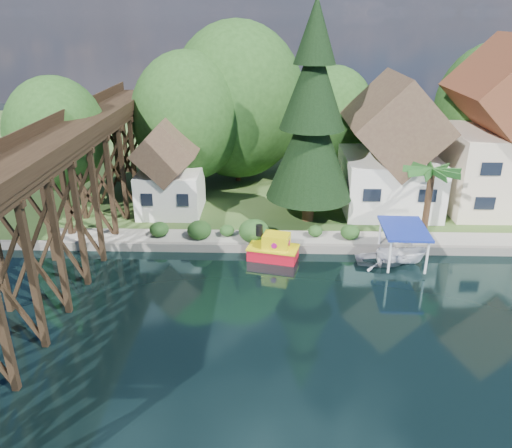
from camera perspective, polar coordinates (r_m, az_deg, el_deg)
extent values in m
plane|color=black|center=(28.89, 7.25, -10.30)|extent=(140.00, 140.00, 0.00)
cube|color=#29491D|center=(60.15, 4.39, 7.97)|extent=(140.00, 52.00, 0.50)
cube|color=slate|center=(36.24, 12.47, -2.85)|extent=(60.00, 0.40, 0.62)
cube|color=gray|center=(37.72, 15.15, -1.69)|extent=(50.00, 2.60, 0.06)
cube|color=black|center=(29.79, -24.63, -2.51)|extent=(4.00, 0.36, 8.00)
cube|color=black|center=(32.43, -22.31, -0.10)|extent=(4.00, 0.36, 8.00)
cube|color=black|center=(35.16, -20.35, 1.95)|extent=(4.00, 0.36, 8.00)
cube|color=black|center=(37.96, -18.68, 3.69)|extent=(4.00, 0.36, 8.00)
cube|color=black|center=(40.83, -17.23, 5.19)|extent=(4.00, 0.36, 8.00)
cube|color=black|center=(43.74, -15.96, 6.49)|extent=(4.00, 0.36, 8.00)
cube|color=black|center=(46.68, -14.85, 7.62)|extent=(4.00, 0.36, 8.00)
cube|color=black|center=(49.66, -13.87, 8.62)|extent=(4.00, 0.36, 8.00)
cube|color=black|center=(52.67, -12.99, 9.50)|extent=(4.00, 0.36, 8.00)
cube|color=black|center=(34.38, -24.25, 8.00)|extent=(0.35, 44.00, 0.35)
cube|color=black|center=(33.02, -18.71, 8.26)|extent=(0.35, 44.00, 0.35)
cube|color=black|center=(33.59, -21.61, 8.63)|extent=(4.00, 44.00, 0.30)
cube|color=black|center=(34.31, -24.86, 9.34)|extent=(0.12, 44.00, 0.80)
cube|color=black|center=(32.75, -18.49, 9.71)|extent=(0.12, 44.00, 0.80)
cube|color=white|center=(43.25, 14.84, 4.69)|extent=(7.50, 8.00, 4.50)
cube|color=#4D3429|center=(42.03, 15.53, 11.10)|extent=(7.64, 8.64, 7.64)
cube|color=black|center=(38.99, 13.11, 3.22)|extent=(1.35, 0.08, 1.00)
cube|color=black|center=(40.05, 19.01, 3.07)|extent=(1.35, 0.08, 1.00)
cube|color=beige|center=(46.32, 25.79, 5.64)|extent=(8.50, 8.50, 6.50)
cube|color=brown|center=(45.09, 27.19, 13.28)|extent=(8.65, 9.18, 8.65)
cube|color=black|center=(41.52, 25.09, 4.42)|extent=(1.53, 0.08, 1.00)
cube|color=white|center=(41.63, -9.69, 3.70)|extent=(5.00, 5.00, 3.50)
cube|color=#4D3429|center=(40.62, -10.02, 8.43)|extent=(5.09, 5.40, 5.09)
cube|color=black|center=(39.55, -12.38, 2.72)|extent=(0.90, 0.08, 1.00)
cube|color=black|center=(38.97, -8.37, 2.71)|extent=(0.90, 0.08, 1.00)
cylinder|color=#382314|center=(45.52, -7.45, 6.18)|extent=(0.50, 0.50, 4.50)
ellipsoid|color=#1F4117|center=(44.39, -7.77, 12.05)|extent=(4.40, 4.40, 5.06)
cylinder|color=#382314|center=(48.84, -2.08, 7.79)|extent=(0.50, 0.50, 4.95)
ellipsoid|color=#1F4117|center=(47.74, -2.17, 13.85)|extent=(5.00, 5.00, 5.75)
cylinder|color=#382314|center=(50.18, 8.40, 7.44)|extent=(0.50, 0.50, 4.05)
ellipsoid|color=#1F4117|center=(49.22, 8.69, 12.24)|extent=(4.00, 4.00, 4.60)
cylinder|color=#382314|center=(53.98, 24.55, 6.96)|extent=(0.50, 0.50, 4.50)
ellipsoid|color=#1F4117|center=(53.04, 25.40, 11.87)|extent=(4.60, 4.60, 5.29)
cylinder|color=#382314|center=(44.62, -21.04, 4.16)|extent=(0.50, 0.50, 4.05)
ellipsoid|color=#1F4117|center=(43.55, -21.84, 9.48)|extent=(4.00, 4.00, 4.60)
ellipsoid|color=#1C3F16|center=(36.62, -6.50, -0.50)|extent=(1.98, 1.98, 1.53)
ellipsoid|color=#1C3F16|center=(36.74, -3.34, -0.59)|extent=(1.54, 1.54, 1.19)
ellipsoid|color=#1C3F16|center=(36.06, -0.24, -0.58)|extent=(2.20, 2.20, 1.70)
ellipsoid|color=#1C3F16|center=(37.37, -11.01, -0.44)|extent=(1.76, 1.76, 1.36)
ellipsoid|color=#1C3F16|center=(36.86, 6.80, -0.64)|extent=(1.54, 1.54, 1.19)
ellipsoid|color=#1C3F16|center=(36.87, 10.71, -0.75)|extent=(1.76, 1.76, 1.36)
cylinder|color=#382314|center=(39.58, 6.01, 2.53)|extent=(0.91, 0.91, 3.04)
cone|color=black|center=(38.23, 6.29, 8.96)|extent=(6.69, 6.69, 8.12)
cone|color=black|center=(37.40, 6.60, 15.75)|extent=(4.87, 4.87, 6.59)
cone|color=black|center=(37.13, 6.87, 21.19)|extent=(3.04, 3.04, 4.56)
cylinder|color=#382314|center=(38.19, 18.98, 1.98)|extent=(0.48, 0.48, 4.78)
ellipsoid|color=#194C1A|center=(37.40, 19.49, 5.71)|extent=(3.97, 3.97, 1.09)
cube|color=red|center=(34.63, 1.96, -3.40)|extent=(3.63, 2.48, 0.88)
cube|color=yellow|center=(34.42, 1.97, -2.69)|extent=(3.76, 2.62, 0.11)
cube|color=yellow|center=(34.18, 2.34, -2.03)|extent=(2.02, 1.70, 1.10)
cylinder|color=black|center=(34.15, 0.37, -0.72)|extent=(0.49, 0.49, 0.77)
cylinder|color=#A10C66|center=(33.58, 2.08, -2.51)|extent=(0.41, 0.18, 0.40)
cylinder|color=#A10C66|center=(34.79, 2.59, -1.57)|extent=(0.41, 0.18, 0.40)
cylinder|color=#A10C66|center=(34.02, 3.79, -2.19)|extent=(0.18, 0.41, 0.40)
imported|color=silver|center=(35.08, 14.26, -3.80)|extent=(3.71, 2.68, 0.76)
imported|color=white|center=(35.21, 16.24, -3.43)|extent=(3.40, 1.37, 1.30)
cube|color=#172A96|center=(34.42, 16.59, -0.51)|extent=(2.99, 4.25, 0.16)
cylinder|color=white|center=(33.59, 18.96, -3.62)|extent=(0.16, 0.16, 2.35)
cylinder|color=white|center=(36.78, 17.58, -1.09)|extent=(0.16, 0.16, 2.35)
cylinder|color=white|center=(33.02, 15.04, -3.59)|extent=(0.16, 0.16, 2.35)
cylinder|color=white|center=(36.26, 13.99, -1.02)|extent=(0.16, 0.16, 2.35)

